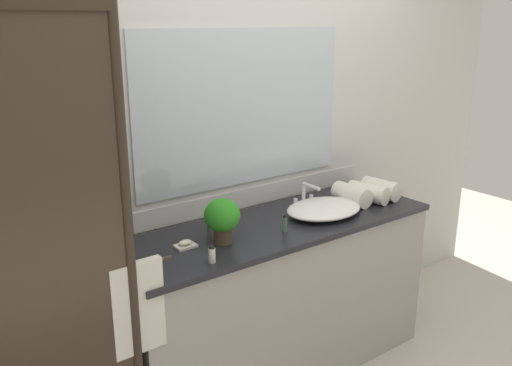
% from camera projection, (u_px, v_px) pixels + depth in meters
% --- Properties ---
extents(wall_back_with_mirror, '(4.40, 0.06, 2.60)m').
position_uv_depth(wall_back_with_mirror, '(241.00, 138.00, 3.01)').
color(wall_back_with_mirror, silver).
rests_on(wall_back_with_mirror, ground_plane).
extents(vanity_cabinet, '(1.80, 0.58, 0.90)m').
position_uv_depth(vanity_cabinet, '(277.00, 298.00, 3.00)').
color(vanity_cabinet, '#9E9993').
rests_on(vanity_cabinet, ground_plane).
extents(shower_enclosure, '(1.20, 0.59, 2.00)m').
position_uv_depth(shower_enclosure, '(39.00, 283.00, 1.96)').
color(shower_enclosure, '#2D2319').
rests_on(shower_enclosure, ground_plane).
extents(sink_basin, '(0.45, 0.34, 0.07)m').
position_uv_depth(sink_basin, '(324.00, 209.00, 2.98)').
color(sink_basin, white).
rests_on(sink_basin, vanity_cabinet).
extents(faucet, '(0.17, 0.15, 0.15)m').
position_uv_depth(faucet, '(305.00, 199.00, 3.10)').
color(faucet, silver).
rests_on(faucet, vanity_cabinet).
extents(potted_plant, '(0.17, 0.17, 0.22)m').
position_uv_depth(potted_plant, '(222.00, 217.00, 2.57)').
color(potted_plant, '#473828').
rests_on(potted_plant, vanity_cabinet).
extents(soap_dish, '(0.10, 0.07, 0.04)m').
position_uv_depth(soap_dish, '(185.00, 244.00, 2.55)').
color(soap_dish, silver).
rests_on(soap_dish, vanity_cabinet).
extents(amenity_bottle_shampoo, '(0.03, 0.03, 0.10)m').
position_uv_depth(amenity_bottle_shampoo, '(209.00, 221.00, 2.76)').
color(amenity_bottle_shampoo, '#4C7056').
rests_on(amenity_bottle_shampoo, vanity_cabinet).
extents(amenity_bottle_conditioner, '(0.03, 0.03, 0.09)m').
position_uv_depth(amenity_bottle_conditioner, '(285.00, 224.00, 2.73)').
color(amenity_bottle_conditioner, '#4C7056').
rests_on(amenity_bottle_conditioner, vanity_cabinet).
extents(amenity_bottle_body_wash, '(0.03, 0.03, 0.08)m').
position_uv_depth(amenity_bottle_body_wash, '(212.00, 255.00, 2.39)').
color(amenity_bottle_body_wash, silver).
rests_on(amenity_bottle_body_wash, vanity_cabinet).
extents(rolled_towel_near_edge, '(0.14, 0.24, 0.12)m').
position_uv_depth(rolled_towel_near_edge, '(381.00, 189.00, 3.25)').
color(rolled_towel_near_edge, silver).
rests_on(rolled_towel_near_edge, vanity_cabinet).
extents(rolled_towel_middle, '(0.16, 0.26, 0.11)m').
position_uv_depth(rolled_towel_middle, '(368.00, 193.00, 3.19)').
color(rolled_towel_middle, silver).
rests_on(rolled_towel_middle, vanity_cabinet).
extents(rolled_towel_far_edge, '(0.12, 0.23, 0.11)m').
position_uv_depth(rolled_towel_far_edge, '(352.00, 195.00, 3.14)').
color(rolled_towel_far_edge, silver).
rests_on(rolled_towel_far_edge, vanity_cabinet).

